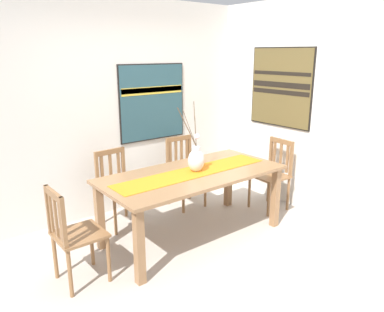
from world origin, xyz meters
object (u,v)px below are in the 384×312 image
Objects in this scene: centerpiece_vase at (196,159)px; painting_on_side_wall at (281,87)px; chair_1 at (73,234)px; chair_0 at (117,186)px; chair_2 at (273,173)px; chair_3 at (184,170)px; painting_on_back_wall at (152,102)px; dining_table at (193,181)px.

painting_on_side_wall is at bearing 5.86° from centerpiece_vase.
chair_1 is 3.22m from painting_on_side_wall.
painting_on_side_wall is (2.15, -0.66, 1.10)m from chair_0.
chair_0 is at bearing 155.31° from chair_2.
chair_0 is at bearing 44.28° from chair_1.
painting_on_side_wall is at bearing 3.63° from chair_1.
painting_on_back_wall is (-0.22, 0.41, 0.90)m from chair_3.
chair_1 is (-0.87, -0.85, 0.00)m from chair_0.
dining_table is at bearing 178.96° from chair_2.
chair_3 reaches higher than dining_table.
painting_on_back_wall reaches higher than centerpiece_vase.
chair_2 is 0.90× the size of painting_on_side_wall.
chair_2 is (1.34, -0.02, -0.18)m from dining_table.
dining_table is 2.66× the size of centerpiece_vase.
centerpiece_vase is at bearing 2.89° from dining_table.
chair_1 is 0.89× the size of painting_on_side_wall.
chair_1 reaches higher than dining_table.
dining_table is 2.01× the size of painting_on_back_wall.
painting_on_side_wall is at bearing -17.03° from chair_0.
chair_2 is (1.84, -0.85, 0.01)m from chair_0.
painting_on_back_wall reaches higher than dining_table.
painting_on_side_wall is (1.59, 0.16, 0.67)m from centerpiece_vase.
dining_table is at bearing -102.70° from painting_on_back_wall.
painting_on_side_wall reaches higher than chair_1.
chair_3 is 0.90× the size of painting_on_side_wall.
dining_table is at bearing -58.29° from chair_0.
chair_3 reaches higher than chair_0.
centerpiece_vase is at bearing 1.12° from chair_1.
painting_on_side_wall reaches higher than chair_3.
painting_on_back_wall is at bearing 79.32° from centerpiece_vase.
chair_2 reaches higher than dining_table.
chair_2 is at bearing -1.17° from centerpiece_vase.
chair_0 reaches higher than dining_table.
painting_on_side_wall is (3.02, 0.19, 1.10)m from chair_1.
painting_on_side_wall reaches higher than dining_table.
chair_2 is 0.92× the size of painting_on_back_wall.
painting_on_side_wall is at bearing -29.19° from chair_3.
chair_0 is at bearing 121.71° from dining_table.
dining_table is 1.35m from chair_2.
dining_table is 2.22× the size of chair_0.
centerpiece_vase is 0.84× the size of chair_0.
painting_on_side_wall is at bearing 5.78° from dining_table.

